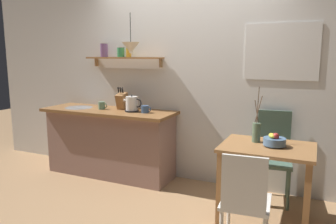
% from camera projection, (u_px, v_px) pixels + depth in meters
% --- Properties ---
extents(ground_plane, '(14.00, 14.00, 0.00)m').
position_uv_depth(ground_plane, '(167.00, 195.00, 3.90)').
color(ground_plane, '#A87F56').
extents(back_wall, '(6.80, 0.11, 2.70)m').
position_uv_depth(back_wall, '(203.00, 77.00, 4.16)').
color(back_wall, white).
rests_on(back_wall, ground_plane).
extents(kitchen_counter, '(1.83, 0.63, 0.91)m').
position_uv_depth(kitchen_counter, '(110.00, 142.00, 4.51)').
color(kitchen_counter, gray).
rests_on(kitchen_counter, ground_plane).
extents(wall_shelf, '(1.12, 0.20, 0.32)m').
position_uv_depth(wall_shelf, '(119.00, 55.00, 4.44)').
color(wall_shelf, '#9E6B3D').
extents(dining_table, '(0.86, 0.67, 0.77)m').
position_uv_depth(dining_table, '(267.00, 160.00, 3.19)').
color(dining_table, '#9E6B3D').
rests_on(dining_table, ground_plane).
extents(dining_chair_near, '(0.42, 0.45, 0.90)m').
position_uv_depth(dining_chair_near, '(245.00, 200.00, 2.60)').
color(dining_chair_near, white).
rests_on(dining_chair_near, ground_plane).
extents(dining_chair_far, '(0.46, 0.45, 1.01)m').
position_uv_depth(dining_chair_far, '(273.00, 152.00, 3.73)').
color(dining_chair_far, '#4C6B5B').
rests_on(dining_chair_far, ground_plane).
extents(fruit_bowl, '(0.21, 0.21, 0.14)m').
position_uv_depth(fruit_bowl, '(274.00, 141.00, 3.14)').
color(fruit_bowl, '#51759E').
rests_on(fruit_bowl, dining_table).
extents(twig_vase, '(0.09, 0.08, 0.55)m').
position_uv_depth(twig_vase, '(256.00, 132.00, 3.29)').
color(twig_vase, '#567056').
rests_on(twig_vase, dining_table).
extents(electric_kettle, '(0.26, 0.18, 0.22)m').
position_uv_depth(electric_kettle, '(132.00, 104.00, 4.25)').
color(electric_kettle, black).
rests_on(electric_kettle, kitchen_counter).
extents(knife_block, '(0.11, 0.19, 0.30)m').
position_uv_depth(knife_block, '(122.00, 101.00, 4.44)').
color(knife_block, '#9E6B3D').
rests_on(knife_block, kitchen_counter).
extents(coffee_mug_by_sink, '(0.13, 0.09, 0.10)m').
position_uv_depth(coffee_mug_by_sink, '(102.00, 105.00, 4.45)').
color(coffee_mug_by_sink, slate).
rests_on(coffee_mug_by_sink, kitchen_counter).
extents(coffee_mug_spare, '(0.13, 0.09, 0.09)m').
position_uv_depth(coffee_mug_spare, '(145.00, 109.00, 4.17)').
color(coffee_mug_spare, '#3D5B89').
rests_on(coffee_mug_spare, kitchen_counter).
extents(pendant_lamp, '(0.21, 0.21, 0.48)m').
position_uv_depth(pendant_lamp, '(131.00, 48.00, 3.99)').
color(pendant_lamp, black).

